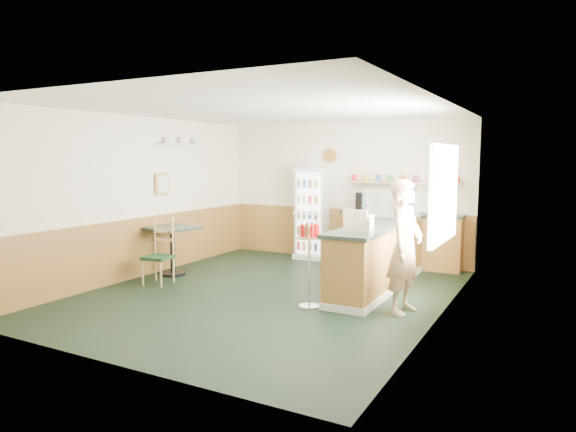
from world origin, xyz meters
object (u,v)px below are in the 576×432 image
Objects in this scene: shopkeeper at (405,247)px; cafe_table at (172,241)px; cafe_chair at (161,248)px; drinks_fridge at (312,213)px; display_case at (391,204)px; condiment_stand at (309,250)px; cash_register at (359,223)px.

cafe_table is (-4.10, 0.25, -0.28)m from shopkeeper.
shopkeeper is 3.90m from cafe_chair.
drinks_fridge reaches higher than cafe_chair.
display_case is 0.50× the size of shopkeeper.
display_case is 0.77× the size of condiment_stand.
drinks_fridge is 1.62× the size of condiment_stand.
drinks_fridge is 4.83× the size of cash_register.
shopkeeper is at bearing -24.59° from cash_register.
cash_register is at bearing -90.00° from display_case.
cafe_chair is (-3.18, -0.45, -0.55)m from cash_register.
condiment_stand is at bearing -103.75° from display_case.
drinks_fridge is 1.69× the size of cafe_chair.
display_case is 0.80× the size of cafe_chair.
display_case is 3.79m from cafe_chair.
drinks_fridge is 3.40m from condiment_stand.
drinks_fridge is at bearing 115.06° from condiment_stand.
cafe_chair is at bearing 177.99° from cash_register.
cafe_chair is at bearing -112.55° from drinks_fridge.
drinks_fridge reaches higher than condiment_stand.
display_case reaches higher than cash_register.
cash_register is at bearing -1.15° from cafe_table.
shopkeeper is at bearing -3.16° from cafe_chair.
drinks_fridge is at bearing 151.48° from display_case.
shopkeeper is (2.64, -2.72, -0.04)m from drinks_fridge.
cafe_chair is (-3.18, -1.94, -0.69)m from display_case.
cash_register is 0.35× the size of cafe_chair.
cafe_chair reaches higher than cafe_table.
condiment_stand is 1.29× the size of cafe_table.
display_case is 1.49m from cash_register.
condiment_stand reaches higher than cafe_chair.
drinks_fridge is at bearing 51.02° from shopkeeper.
shopkeeper is 1.99× the size of cafe_table.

